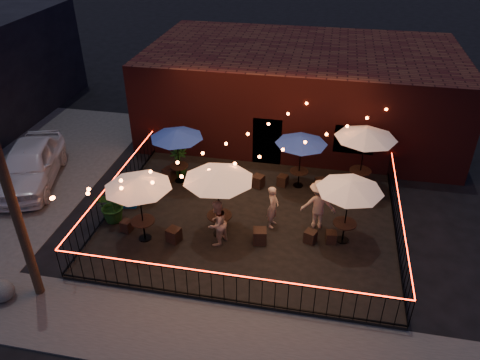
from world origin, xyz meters
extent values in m
plane|color=black|center=(0.00, 0.00, 0.00)|extent=(110.00, 110.00, 0.00)
cube|color=black|center=(0.00, 2.00, 0.07)|extent=(10.00, 8.00, 0.15)
cube|color=#403E3B|center=(0.00, -3.25, 0.03)|extent=(18.00, 2.50, 0.05)
cube|color=#350F0E|center=(1.00, 10.00, 2.00)|extent=(14.00, 8.00, 4.00)
cube|color=black|center=(0.00, 6.12, 1.10)|extent=(1.20, 0.24, 2.20)
cube|color=black|center=(3.50, 6.12, 1.60)|extent=(1.60, 0.24, 1.20)
cylinder|color=#322114|center=(-5.40, -2.60, 4.00)|extent=(0.26, 0.26, 8.00)
cube|color=black|center=(0.00, -2.00, 0.23)|extent=(10.00, 0.04, 0.04)
cube|color=black|center=(0.00, -2.00, 1.15)|extent=(10.00, 0.04, 0.04)
cube|color=#FF210B|center=(0.00, -2.00, 1.18)|extent=(10.00, 0.03, 0.02)
cube|color=black|center=(-5.00, 2.00, 0.23)|extent=(0.04, 8.00, 0.04)
cube|color=black|center=(-5.00, 2.00, 1.15)|extent=(0.04, 8.00, 0.04)
cube|color=#FF210B|center=(-5.00, 2.00, 1.18)|extent=(0.03, 8.00, 0.02)
cube|color=black|center=(5.00, 2.00, 0.23)|extent=(0.04, 8.00, 0.04)
cube|color=black|center=(5.00, 2.00, 1.15)|extent=(0.04, 8.00, 0.04)
cube|color=#FF210B|center=(5.00, 2.00, 1.18)|extent=(0.03, 8.00, 0.02)
cylinder|color=black|center=(-3.22, 0.21, 0.16)|extent=(0.43, 0.43, 0.03)
cylinder|color=black|center=(-3.22, 0.21, 0.51)|extent=(0.06, 0.06, 0.71)
cylinder|color=black|center=(-3.22, 0.21, 0.88)|extent=(0.78, 0.78, 0.04)
cylinder|color=black|center=(-3.22, 0.21, 1.33)|extent=(0.04, 0.04, 2.35)
cone|color=silver|center=(-3.22, 0.21, 2.36)|extent=(2.36, 2.36, 0.34)
cylinder|color=black|center=(-3.17, 3.92, 0.16)|extent=(0.41, 0.41, 0.03)
cylinder|color=black|center=(-3.17, 3.92, 0.49)|extent=(0.06, 0.06, 0.67)
cylinder|color=black|center=(-3.17, 3.92, 0.84)|extent=(0.74, 0.74, 0.04)
cylinder|color=black|center=(-3.17, 3.92, 1.27)|extent=(0.04, 0.04, 2.23)
cone|color=navy|center=(-3.17, 3.92, 2.24)|extent=(2.12, 2.12, 0.33)
cylinder|color=black|center=(-0.82, 0.94, 0.17)|extent=(0.46, 0.46, 0.03)
cylinder|color=black|center=(-0.82, 0.94, 0.53)|extent=(0.06, 0.06, 0.75)
cylinder|color=black|center=(-0.82, 0.94, 0.92)|extent=(0.83, 0.83, 0.04)
cylinder|color=black|center=(-0.82, 0.94, 1.40)|extent=(0.05, 0.05, 2.49)
cone|color=silver|center=(-0.82, 0.94, 2.49)|extent=(2.80, 2.80, 0.36)
cylinder|color=black|center=(1.49, 4.49, 0.16)|extent=(0.39, 0.39, 0.03)
cylinder|color=black|center=(1.49, 4.49, 0.48)|extent=(0.05, 0.05, 0.65)
cylinder|color=black|center=(1.49, 4.49, 0.81)|extent=(0.72, 0.72, 0.04)
cylinder|color=black|center=(1.49, 4.49, 1.23)|extent=(0.04, 0.04, 2.15)
cone|color=navy|center=(1.49, 4.49, 2.17)|extent=(2.15, 2.15, 0.31)
cylinder|color=black|center=(3.25, 1.40, 0.16)|extent=(0.42, 0.42, 0.03)
cylinder|color=black|center=(3.25, 1.40, 0.50)|extent=(0.06, 0.06, 0.69)
cylinder|color=black|center=(3.25, 1.40, 0.86)|extent=(0.77, 0.77, 0.04)
cylinder|color=black|center=(3.25, 1.40, 1.30)|extent=(0.04, 0.04, 2.30)
cone|color=silver|center=(3.25, 1.40, 2.30)|extent=(2.33, 2.33, 0.33)
cylinder|color=black|center=(3.80, 4.80, 0.17)|extent=(0.46, 0.46, 0.03)
cylinder|color=black|center=(3.80, 4.80, 0.54)|extent=(0.06, 0.06, 0.75)
cylinder|color=black|center=(3.80, 4.80, 0.92)|extent=(0.84, 0.84, 0.04)
cylinder|color=black|center=(3.80, 4.80, 1.40)|extent=(0.05, 0.05, 2.51)
cone|color=silver|center=(3.80, 4.80, 2.50)|extent=(2.48, 2.48, 0.37)
cube|color=black|center=(-3.97, 0.49, 0.35)|extent=(0.40, 0.40, 0.40)
cube|color=black|center=(-2.22, 0.29, 0.39)|extent=(0.51, 0.51, 0.48)
cube|color=black|center=(-3.60, 3.92, 0.40)|extent=(0.53, 0.53, 0.50)
cube|color=black|center=(-2.45, 3.65, 0.37)|extent=(0.49, 0.49, 0.44)
cube|color=black|center=(-0.87, 1.40, 0.37)|extent=(0.40, 0.40, 0.44)
cube|color=black|center=(0.57, 0.76, 0.40)|extent=(0.50, 0.50, 0.51)
cube|color=black|center=(-0.04, 4.12, 0.39)|extent=(0.52, 0.52, 0.48)
cube|color=black|center=(0.88, 4.40, 0.37)|extent=(0.45, 0.45, 0.43)
cube|color=black|center=(2.20, 1.12, 0.36)|extent=(0.46, 0.46, 0.42)
cube|color=black|center=(2.86, 1.23, 0.35)|extent=(0.38, 0.38, 0.40)
cube|color=black|center=(2.34, 4.48, 0.36)|extent=(0.46, 0.46, 0.42)
cube|color=black|center=(4.39, 4.20, 0.35)|extent=(0.41, 0.41, 0.41)
imported|color=#D0A38D|center=(0.84, 1.76, 0.93)|extent=(0.45, 0.61, 1.55)
imported|color=tan|center=(-0.79, 0.46, 0.96)|extent=(0.88, 0.97, 1.62)
imported|color=tan|center=(2.35, 2.00, 1.06)|extent=(1.23, 0.78, 1.82)
imported|color=#204115|center=(-4.60, 0.96, 0.79)|extent=(1.24, 1.10, 1.28)
imported|color=#183B13|center=(-4.00, 2.26, 0.89)|extent=(0.98, 0.89, 1.48)
imported|color=#1E4012|center=(-3.32, 4.31, 0.77)|extent=(0.82, 0.82, 1.24)
cube|color=#0C60B6|center=(-4.50, 1.91, 0.55)|extent=(0.67, 0.53, 0.80)
cube|color=silver|center=(-4.50, 1.91, 0.97)|extent=(0.72, 0.57, 0.05)
ellipsoid|color=#4B4B46|center=(-6.30, -3.06, 0.33)|extent=(0.95, 0.85, 0.66)
imported|color=white|center=(-8.99, 2.90, 0.83)|extent=(3.31, 5.23, 1.66)
camera|label=1|loc=(2.28, -11.16, 10.05)|focal=35.00mm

